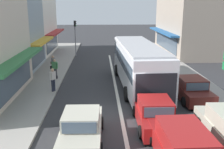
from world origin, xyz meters
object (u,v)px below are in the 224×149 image
Objects in this scene: sedan_queue_far_back at (82,128)px; pedestrian_with_handbag_near at (53,64)px; city_bus at (138,62)px; parked_sedan_kerb_second at (191,89)px; pedestrian_far_walker at (53,78)px; traffic_light_downstreet at (75,32)px; sedan_queue_gap_filler at (155,114)px; wagon_behind_bus_mid at (182,146)px; pedestrian_browsing_midblock at (55,68)px.

pedestrian_with_handbag_near is (-3.20, 11.63, 0.40)m from sedan_queue_far_back.
parked_sedan_kerb_second is (3.05, -2.87, -1.22)m from city_bus.
pedestrian_with_handbag_near is at bearing 147.11° from parked_sedan_kerb_second.
pedestrian_far_walker is at bearing -80.49° from pedestrian_with_handbag_near.
city_bus is 2.60× the size of traffic_light_downstreet.
sedan_queue_gap_filler is 1.00× the size of traffic_light_downstreet.
sedan_queue_gap_filler is at bearing -42.55° from pedestrian_far_walker.
wagon_behind_bus_mid is at bearing -25.18° from sedan_queue_far_back.
pedestrian_with_handbag_near and pedestrian_far_walker have the same top height.
wagon_behind_bus_mid reaches higher than sedan_queue_far_back.
wagon_behind_bus_mid is (0.27, -9.94, -1.14)m from city_bus.
sedan_queue_gap_filler is at bearing -56.46° from pedestrian_with_handbag_near.
pedestrian_browsing_midblock reaches higher than wagon_behind_bus_mid.
traffic_light_downstreet is at bearing 95.68° from sedan_queue_far_back.
city_bus is 6.71× the size of pedestrian_browsing_midblock.
traffic_light_downstreet is at bearing 119.34° from parked_sedan_kerb_second.
pedestrian_with_handbag_near is at bearing 152.71° from city_bus.
sedan_queue_gap_filler is (3.56, 1.43, 0.00)m from sedan_queue_far_back.
city_bus reaches higher than sedan_queue_gap_filler.
pedestrian_browsing_midblock is (-9.54, 4.89, 0.40)m from parked_sedan_kerb_second.
parked_sedan_kerb_second is at bearing -10.50° from pedestrian_far_walker.
traffic_light_downstreet is 10.90m from pedestrian_browsing_midblock.
pedestrian_browsing_midblock reaches higher than sedan_queue_gap_filler.
traffic_light_downstreet is 2.58× the size of pedestrian_with_handbag_near.
city_bus is 6.71× the size of pedestrian_far_walker.
sedan_queue_far_back is at bearing -74.35° from pedestrian_browsing_midblock.
sedan_queue_far_back is 2.60× the size of pedestrian_with_handbag_near.
city_bus is at bearing 136.74° from parked_sedan_kerb_second.
pedestrian_browsing_midblock is 1.00× the size of pedestrian_far_walker.
parked_sedan_kerb_second is at bearing 50.30° from sedan_queue_gap_filler.
sedan_queue_far_back is 2.60× the size of pedestrian_far_walker.
city_bus is at bearing 65.66° from sedan_queue_far_back.
pedestrian_far_walker is at bearing 125.93° from wagon_behind_bus_mid.
traffic_light_downstreet reaches higher than wagon_behind_bus_mid.
city_bus is at bearing -27.29° from pedestrian_with_handbag_near.
city_bus is 8.96m from sedan_queue_far_back.
pedestrian_far_walker is at bearing 169.50° from parked_sedan_kerb_second.
pedestrian_far_walker is (-5.97, 5.48, 0.40)m from sedan_queue_gap_filler.
pedestrian_with_handbag_near is (-7.14, 13.48, 0.32)m from wagon_behind_bus_mid.
pedestrian_with_handbag_near is at bearing 123.54° from sedan_queue_gap_filler.
sedan_queue_gap_filler is at bearing -53.64° from pedestrian_browsing_midblock.
traffic_light_downstreet is (-8.78, 15.62, 2.19)m from parked_sedan_kerb_second.
pedestrian_with_handbag_near and pedestrian_browsing_midblock have the same top height.
pedestrian_browsing_midblock is (0.37, -1.52, 0.00)m from pedestrian_with_handbag_near.
pedestrian_far_walker is at bearing -169.02° from city_bus.
pedestrian_far_walker is (-0.34, -13.93, -1.79)m from traffic_light_downstreet.
parked_sedan_kerb_second is 2.61× the size of pedestrian_with_handbag_near.
wagon_behind_bus_mid is at bearing -60.50° from pedestrian_browsing_midblock.
pedestrian_far_walker reaches higher than parked_sedan_kerb_second.
traffic_light_downstreet is at bearing 106.18° from sedan_queue_gap_filler.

